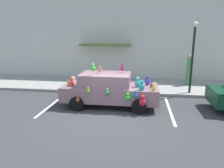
{
  "coord_description": "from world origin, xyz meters",
  "views": [
    {
      "loc": [
        1.39,
        -8.17,
        3.37
      ],
      "look_at": [
        -0.03,
        1.82,
        0.9
      ],
      "focal_mm": 33.55,
      "sensor_mm": 36.0,
      "label": 1
    }
  ],
  "objects_px": {
    "teddy_bear_on_sidewalk": "(74,82)",
    "pedestrian_near_shopfront": "(189,71)",
    "plush_covered_car": "(109,89)",
    "street_lamp_post": "(193,50)"
  },
  "relations": [
    {
      "from": "plush_covered_car",
      "to": "pedestrian_near_shopfront",
      "type": "height_order",
      "value": "plush_covered_car"
    },
    {
      "from": "teddy_bear_on_sidewalk",
      "to": "pedestrian_near_shopfront",
      "type": "distance_m",
      "value": 7.27
    },
    {
      "from": "teddy_bear_on_sidewalk",
      "to": "plush_covered_car",
      "type": "bearing_deg",
      "value": -45.86
    },
    {
      "from": "plush_covered_car",
      "to": "pedestrian_near_shopfront",
      "type": "xyz_separation_m",
      "value": [
        4.45,
        4.13,
        0.26
      ]
    },
    {
      "from": "street_lamp_post",
      "to": "pedestrian_near_shopfront",
      "type": "xyz_separation_m",
      "value": [
        0.3,
        1.84,
        -1.42
      ]
    },
    {
      "from": "teddy_bear_on_sidewalk",
      "to": "street_lamp_post",
      "type": "height_order",
      "value": "street_lamp_post"
    },
    {
      "from": "street_lamp_post",
      "to": "pedestrian_near_shopfront",
      "type": "height_order",
      "value": "street_lamp_post"
    },
    {
      "from": "pedestrian_near_shopfront",
      "to": "teddy_bear_on_sidewalk",
      "type": "bearing_deg",
      "value": -168.91
    },
    {
      "from": "street_lamp_post",
      "to": "plush_covered_car",
      "type": "bearing_deg",
      "value": -151.07
    },
    {
      "from": "plush_covered_car",
      "to": "teddy_bear_on_sidewalk",
      "type": "xyz_separation_m",
      "value": [
        -2.66,
        2.74,
        -0.36
      ]
    }
  ]
}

